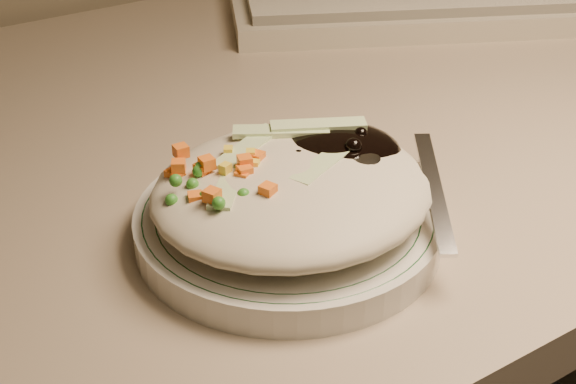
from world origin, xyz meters
TOP-DOWN VIEW (x-y plane):
  - desk at (0.00, 1.38)m, footprint 1.40×0.70m
  - plate at (-0.08, 1.20)m, footprint 0.21×0.21m
  - plate_rim at (-0.08, 1.20)m, footprint 0.20×0.20m
  - meal at (-0.07, 1.20)m, footprint 0.21×0.19m
  - keyboard at (0.32, 1.48)m, footprint 0.52×0.37m

SIDE VIEW (x-z plane):
  - desk at x=0.00m, z-range 0.17..0.91m
  - plate at x=-0.08m, z-range 0.74..0.76m
  - keyboard at x=0.32m, z-range 0.74..0.77m
  - plate_rim at x=-0.08m, z-range 0.76..0.76m
  - meal at x=-0.07m, z-range 0.76..0.81m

